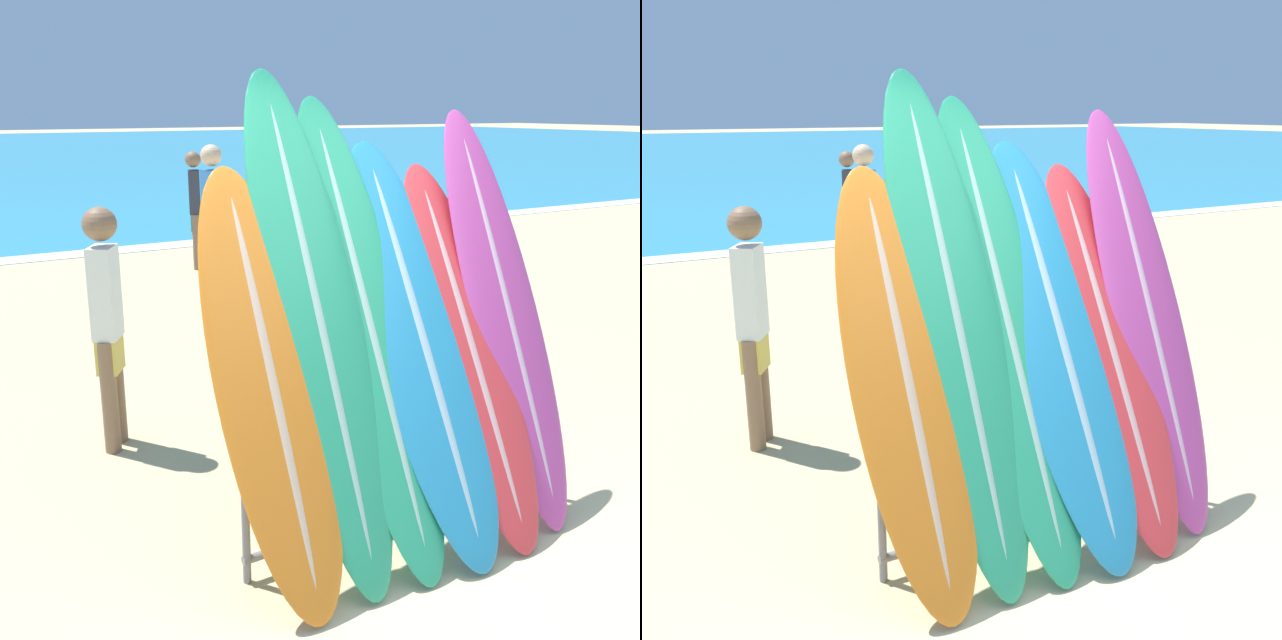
{
  "view_description": "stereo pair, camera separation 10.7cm",
  "coord_description": "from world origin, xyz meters",
  "views": [
    {
      "loc": [
        -2.12,
        -2.08,
        2.2
      ],
      "look_at": [
        0.05,
        1.58,
        0.99
      ],
      "focal_mm": 42.0,
      "sensor_mm": 36.0,
      "label": 1
    },
    {
      "loc": [
        -2.03,
        -2.13,
        2.2
      ],
      "look_at": [
        0.05,
        1.58,
        0.99
      ],
      "focal_mm": 42.0,
      "sensor_mm": 36.0,
      "label": 2
    }
  ],
  "objects": [
    {
      "name": "surfboard_slot_4",
      "position": [
        0.48,
        0.75,
        0.96
      ],
      "size": [
        0.51,
        1.1,
        1.92
      ],
      "color": "red",
      "rests_on": "ground_plane"
    },
    {
      "name": "person_mid_beach",
      "position": [
        1.19,
        5.9,
        0.98
      ],
      "size": [
        0.24,
        0.3,
        1.8
      ],
      "rotation": [
        0.0,
        0.0,
        4.81
      ],
      "color": "beige",
      "rests_on": "ground_plane"
    },
    {
      "name": "surfboard_slot_1",
      "position": [
        -0.39,
        0.86,
        1.2
      ],
      "size": [
        0.5,
        1.18,
        2.4
      ],
      "color": "#289E70",
      "rests_on": "ground_plane"
    },
    {
      "name": "ground_plane",
      "position": [
        0.0,
        0.0,
        0.0
      ],
      "size": [
        160.0,
        160.0,
        0.0
      ],
      "primitive_type": "plane",
      "color": "tan"
    },
    {
      "name": "surfboard_slot_0",
      "position": [
        -0.7,
        0.75,
        0.98
      ],
      "size": [
        0.54,
        0.99,
        1.95
      ],
      "color": "orange",
      "rests_on": "ground_plane"
    },
    {
      "name": "person_far_left",
      "position": [
        1.69,
        7.75,
        0.89
      ],
      "size": [
        0.22,
        0.27,
        1.62
      ],
      "rotation": [
        0.0,
        0.0,
        4.36
      ],
      "color": "#846047",
      "rests_on": "ground_plane"
    },
    {
      "name": "surfboard_slot_3",
      "position": [
        0.18,
        0.78,
        1.02
      ],
      "size": [
        0.58,
        1.2,
        2.04
      ],
      "color": "teal",
      "rests_on": "ground_plane"
    },
    {
      "name": "surfboard_rack",
      "position": [
        0.05,
        0.78,
        0.51
      ],
      "size": [
        1.8,
        0.04,
        0.96
      ],
      "color": "slate",
      "rests_on": "ground_plane"
    },
    {
      "name": "surfboard_slot_2",
      "position": [
        -0.1,
        0.85,
        1.14
      ],
      "size": [
        0.49,
        1.21,
        2.27
      ],
      "color": "#289E70",
      "rests_on": "ground_plane"
    },
    {
      "name": "person_near_water",
      "position": [
        -0.94,
        2.59,
        0.88
      ],
      "size": [
        0.25,
        0.28,
        1.61
      ],
      "rotation": [
        0.0,
        0.0,
        4.17
      ],
      "color": "#846047",
      "rests_on": "ground_plane"
    },
    {
      "name": "surfboard_slot_5",
      "position": [
        0.78,
        0.81,
        1.1
      ],
      "size": [
        0.48,
        1.09,
        2.2
      ],
      "color": "#B23D8E",
      "rests_on": "ground_plane"
    }
  ]
}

